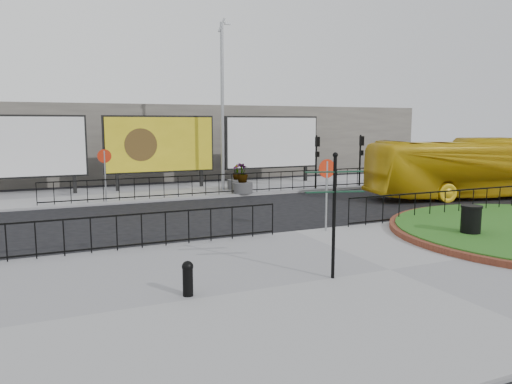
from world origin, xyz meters
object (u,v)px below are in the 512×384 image
bollard (188,277)px  billboard_mid (160,145)px  fingerpost_sign (334,203)px  planter_c (237,181)px  planter_b (242,182)px  lamp_post (222,104)px  bus (472,168)px  litter_bin (471,222)px

bollard → billboard_mid: bearing=78.2°
fingerpost_sign → planter_c: 16.54m
planter_b → planter_c: bearing=78.7°
fingerpost_sign → lamp_post: bearing=97.4°
bus → planter_b: (-10.32, 5.66, -0.84)m
litter_bin → bus: size_ratio=0.10×
bus → lamp_post: bearing=68.2°
bollard → planter_c: (7.54, 15.76, 0.04)m
lamp_post → litter_bin: size_ratio=8.43×
billboard_mid → planter_b: (3.50, -3.57, -1.92)m
planter_c → bus: bearing=-36.0°
planter_b → planter_c: size_ratio=1.14×
litter_bin → bus: bus is taller
litter_bin → lamp_post: bearing=101.7°
billboard_mid → lamp_post: lamp_post is taller
lamp_post → litter_bin: 15.28m
fingerpost_sign → planter_b: (3.70, 14.39, -1.26)m
bus → fingerpost_sign: bearing=134.0°
planter_c → planter_b: bearing=-101.3°
bollard → planter_b: (7.22, 14.16, 0.14)m
planter_b → fingerpost_sign: bearing=-104.4°
bollard → litter_bin: bearing=8.0°
fingerpost_sign → bus: size_ratio=0.28×
litter_bin → bus: 10.63m
litter_bin → planter_b: 13.04m
litter_bin → bus: (7.82, 7.14, 0.85)m
lamp_post → billboard_mid: bearing=146.7°
fingerpost_sign → bus: fingerpost_sign is taller
fingerpost_sign → litter_bin: (6.20, 1.59, -1.27)m
lamp_post → planter_b: (0.49, -1.60, -4.14)m
bus → planter_b: bus is taller
bollard → fingerpost_sign: bearing=-3.8°
lamp_post → fingerpost_sign: bearing=-101.3°
bus → planter_c: 12.40m
billboard_mid → planter_c: billboard_mid is taller
bus → planter_c: bearing=66.1°
lamp_post → fingerpost_sign: size_ratio=3.06×
litter_bin → planter_b: (-2.50, 12.80, 0.01)m
billboard_mid → lamp_post: 4.23m
billboard_mid → litter_bin: 17.54m
bollard → litter_bin: litter_bin is taller
lamp_post → planter_c: bearing=-0.0°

